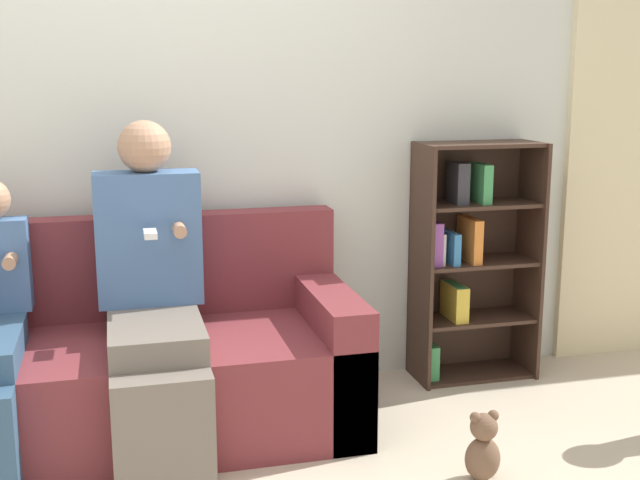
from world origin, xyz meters
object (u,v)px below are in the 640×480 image
Objects in this scene: couch at (127,370)px; bookshelf at (466,260)px; teddy_bear at (483,448)px; adult_seated at (152,282)px.

bookshelf is (1.64, 0.28, 0.30)m from couch.
adult_seated is at bearing 150.24° from teddy_bear.
teddy_bear is (1.26, -0.73, -0.16)m from couch.
adult_seated is 1.42m from teddy_bear.
bookshelf is 1.17m from teddy_bear.
teddy_bear is at bearing -110.59° from bookshelf.
bookshelf is at bearing 13.35° from adult_seated.
adult_seated is at bearing -166.65° from bookshelf.
adult_seated is (0.12, -0.08, 0.38)m from couch.
couch is 1.69m from bookshelf.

